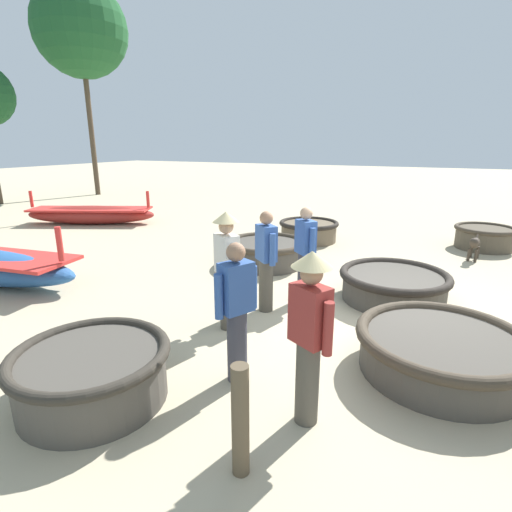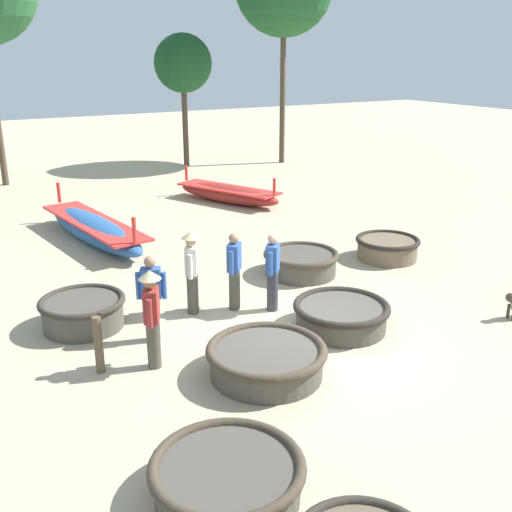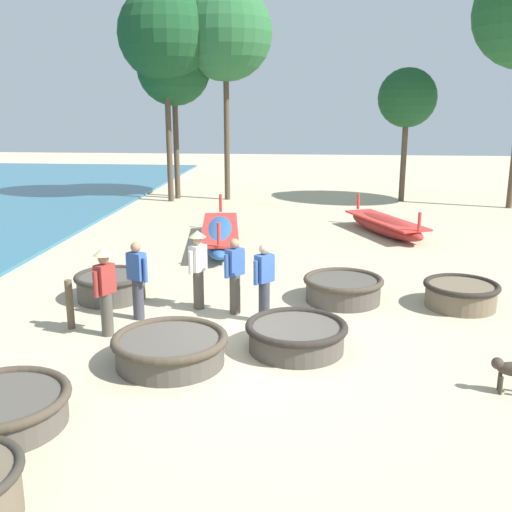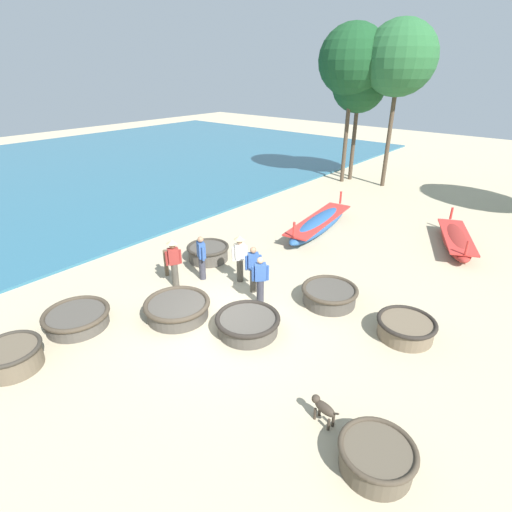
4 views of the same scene
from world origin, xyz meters
name	(u,v)px [view 1 (image 1 of 4)]	position (x,y,z in m)	size (l,w,h in m)	color
ground_plane	(392,318)	(0.00, 0.00, 0.00)	(80.00, 80.00, 0.00)	#BCAD8C
coracle_front_right	(441,350)	(-1.29, -0.67, 0.28)	(1.92, 1.92, 0.51)	#4C473F
coracle_far_left	(266,251)	(1.71, 2.82, 0.30)	(1.73, 1.73, 0.54)	#4C473F
coracle_front_left	(92,372)	(-3.34, 2.52, 0.31)	(1.58, 1.58, 0.58)	#4C473F
coracle_upturned	(394,284)	(0.77, 0.09, 0.27)	(1.79, 1.79, 0.50)	#4C473F
coracle_beside_post	(309,230)	(4.15, 2.67, 0.29)	(1.56, 1.56, 0.54)	brown
coracle_tilted	(485,237)	(5.26, -1.51, 0.30)	(1.42, 1.42, 0.55)	brown
long_boat_red_hull	(91,214)	(3.41, 9.74, 0.31)	(2.54, 4.12, 1.05)	maroon
fisherman_crouching	(305,252)	(0.10, 1.43, 0.84)	(0.39, 0.41, 1.57)	#383842
fisherman_hauling	(227,263)	(-1.32, 2.08, 0.96)	(0.36, 0.47, 1.67)	#4C473D
fisherman_standing_right	(237,310)	(-2.40, 1.36, 0.84)	(0.48, 0.35, 1.57)	#383842
fisherman_with_hat	(309,328)	(-2.73, 0.45, 0.96)	(0.36, 0.48, 1.67)	#4C473D
fisherman_standing_left	(266,259)	(-0.53, 1.84, 0.84)	(0.39, 0.42, 1.57)	#4C473D
dog	(475,244)	(3.97, -1.23, 0.37)	(0.68, 0.28, 0.55)	#3D3328
mooring_post_mid_beach	(240,421)	(-3.54, 0.73, 0.48)	(0.14, 0.14, 0.96)	brown
tree_leftmost	(80,30)	(9.03, 15.32, 7.44)	(4.19, 4.19, 9.56)	#4C3D2D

